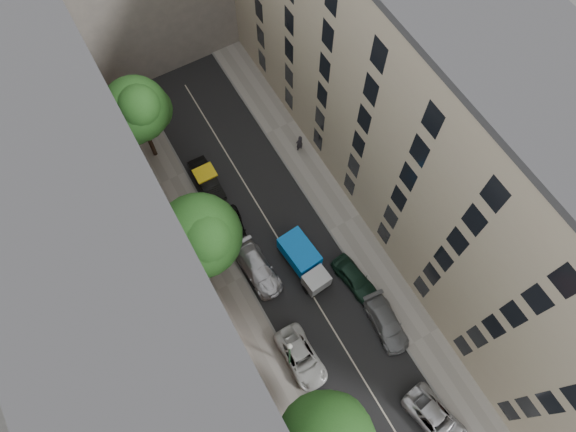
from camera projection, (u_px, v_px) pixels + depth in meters
ground at (287, 254)px, 41.76m from camera, size 120.00×120.00×0.00m
road_surface at (287, 253)px, 41.75m from camera, size 8.00×44.00×0.02m
sidewalk_left at (227, 285)px, 40.54m from camera, size 3.00×44.00×0.15m
sidewalk_right at (344, 223)px, 42.84m from camera, size 3.00×44.00×0.15m
building_left at (126, 280)px, 30.40m from camera, size 8.00×44.00×20.00m
building_right at (427, 127)px, 34.99m from camera, size 8.00×44.00×20.00m
tarp_truck at (304, 261)px, 40.13m from camera, size 2.40×5.18×2.32m
car_left_1 at (334, 425)px, 35.71m from camera, size 1.36×3.86×1.27m
car_left_2 at (301, 357)px, 37.59m from camera, size 2.30×4.97×1.38m
car_left_3 at (258, 269)px, 40.42m from camera, size 2.38×5.30×1.51m
car_left_4 at (235, 229)px, 41.92m from camera, size 2.37×4.41×1.42m
car_left_5 at (207, 180)px, 43.80m from camera, size 1.59×4.53×1.49m
car_right_0 at (436, 420)px, 35.77m from camera, size 3.19×5.48×1.43m
car_right_1 at (386, 323)px, 38.65m from camera, size 2.41×4.96×1.39m
car_right_2 at (354, 278)px, 40.13m from camera, size 2.24×4.44×1.45m
tree_mid at (201, 237)px, 35.86m from camera, size 6.25×6.11×9.10m
tree_far at (138, 111)px, 39.87m from camera, size 5.47×5.22×9.35m
lamp_post at (290, 354)px, 34.04m from camera, size 0.36×0.36×7.04m
pedestrian at (299, 143)px, 44.94m from camera, size 0.77×0.56×1.93m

